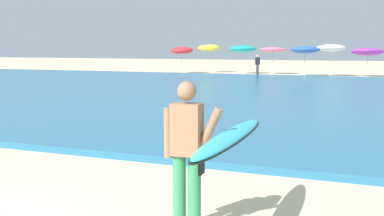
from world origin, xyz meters
The scene contains 10 objects.
sea centered at (0.00, 18.16, 0.07)m, with size 120.00×28.00×0.14m, color teal.
surfer_with_board centered at (2.71, 1.39, 1.03)m, with size 1.03×2.65×1.73m.
beach_umbrella_0 centered at (-12.25, 33.91, 1.89)m, with size 1.88×1.92×2.25m.
beach_umbrella_1 centered at (-10.57, 35.70, 2.10)m, with size 1.85×1.89×2.45m.
beach_umbrella_2 centered at (-7.30, 34.95, 2.01)m, with size 2.13×2.15×2.34m.
beach_umbrella_3 centered at (-4.91, 35.20, 1.94)m, with size 2.16×2.17×2.17m.
beach_umbrella_4 centered at (-2.04, 33.39, 1.95)m, with size 2.15×2.16×2.24m.
beach_umbrella_5 centered at (-0.28, 34.02, 2.08)m, with size 2.15×2.15×2.35m.
beach_umbrella_6 centered at (2.24, 34.29, 1.81)m, with size 2.30×2.33×2.17m.
beachgoer_near_row_left centered at (-5.42, 32.58, 0.84)m, with size 0.32×0.20×1.58m.
Camera 1 is at (4.71, -3.76, 2.11)m, focal length 46.55 mm.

